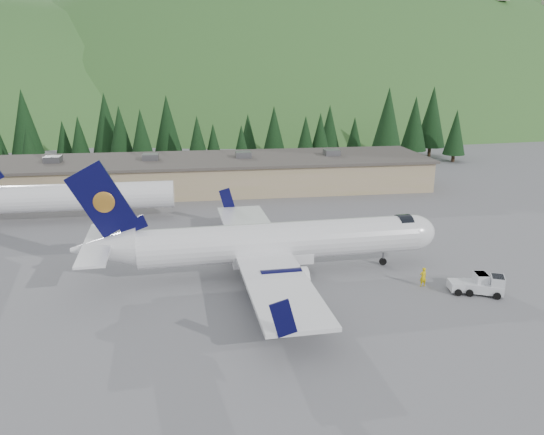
{
  "coord_description": "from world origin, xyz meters",
  "views": [
    {
      "loc": [
        -8.16,
        -48.5,
        20.03
      ],
      "look_at": [
        0.0,
        6.0,
        4.0
      ],
      "focal_mm": 35.0,
      "sensor_mm": 36.0,
      "label": 1
    }
  ],
  "objects_px": {
    "baggage_tug_b": "(487,286)",
    "ramp_worker": "(423,277)",
    "airliner": "(271,243)",
    "second_airliner": "(66,197)",
    "baggage_tug_a": "(472,284)",
    "terminal_building": "(213,173)"
  },
  "relations": [
    {
      "from": "baggage_tug_a",
      "to": "terminal_building",
      "type": "xyz_separation_m",
      "value": [
        -21.42,
        45.13,
        1.82
      ]
    },
    {
      "from": "baggage_tug_a",
      "to": "baggage_tug_b",
      "type": "distance_m",
      "value": 1.31
    },
    {
      "from": "baggage_tug_a",
      "to": "terminal_building",
      "type": "height_order",
      "value": "terminal_building"
    },
    {
      "from": "second_airliner",
      "to": "terminal_building",
      "type": "relative_size",
      "value": 0.39
    },
    {
      "from": "baggage_tug_b",
      "to": "ramp_worker",
      "type": "height_order",
      "value": "ramp_worker"
    },
    {
      "from": "airliner",
      "to": "baggage_tug_a",
      "type": "distance_m",
      "value": 18.99
    },
    {
      "from": "second_airliner",
      "to": "baggage_tug_a",
      "type": "bearing_deg",
      "value": -35.17
    },
    {
      "from": "terminal_building",
      "to": "baggage_tug_a",
      "type": "bearing_deg",
      "value": -64.61
    },
    {
      "from": "second_airliner",
      "to": "ramp_worker",
      "type": "height_order",
      "value": "second_airliner"
    },
    {
      "from": "ramp_worker",
      "to": "baggage_tug_a",
      "type": "bearing_deg",
      "value": 147.08
    },
    {
      "from": "airliner",
      "to": "baggage_tug_a",
      "type": "height_order",
      "value": "airliner"
    },
    {
      "from": "baggage_tug_a",
      "to": "baggage_tug_b",
      "type": "relative_size",
      "value": 0.93
    },
    {
      "from": "baggage_tug_b",
      "to": "ramp_worker",
      "type": "distance_m",
      "value": 5.57
    },
    {
      "from": "terminal_building",
      "to": "baggage_tug_b",
      "type": "bearing_deg",
      "value": -63.83
    },
    {
      "from": "second_airliner",
      "to": "terminal_building",
      "type": "bearing_deg",
      "value": 38.78
    },
    {
      "from": "second_airliner",
      "to": "baggage_tug_a",
      "type": "height_order",
      "value": "second_airliner"
    },
    {
      "from": "airliner",
      "to": "ramp_worker",
      "type": "bearing_deg",
      "value": -23.75
    },
    {
      "from": "airliner",
      "to": "ramp_worker",
      "type": "relative_size",
      "value": 19.16
    },
    {
      "from": "airliner",
      "to": "baggage_tug_a",
      "type": "bearing_deg",
      "value": -24.74
    },
    {
      "from": "baggage_tug_a",
      "to": "baggage_tug_b",
      "type": "xyz_separation_m",
      "value": [
        1.1,
        -0.7,
        0.02
      ]
    },
    {
      "from": "airliner",
      "to": "baggage_tug_b",
      "type": "xyz_separation_m",
      "value": [
        18.56,
        -7.78,
        -2.36
      ]
    },
    {
      "from": "baggage_tug_b",
      "to": "ramp_worker",
      "type": "xyz_separation_m",
      "value": [
        -4.96,
        2.54,
        0.12
      ]
    }
  ]
}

